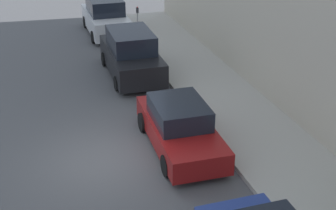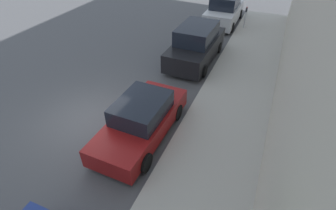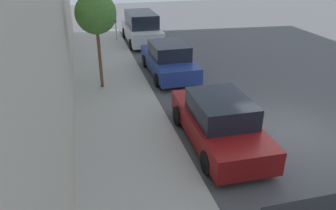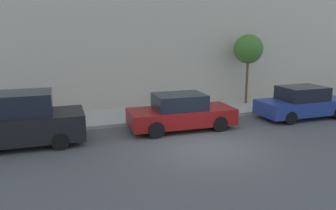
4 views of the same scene
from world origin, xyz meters
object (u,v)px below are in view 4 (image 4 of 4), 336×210
at_px(parked_sedan_second, 303,103).
at_px(parked_sedan_third, 181,113).
at_px(street_tree, 248,49).
at_px(parked_suv_fourth, 16,121).

xyz_separation_m(parked_sedan_second, parked_sedan_third, (0.10, 6.31, -0.00)).
height_order(parked_sedan_second, street_tree, street_tree).
distance_m(parked_sedan_second, street_tree, 4.20).
bearing_deg(parked_sedan_second, parked_sedan_third, 89.08).
height_order(parked_suv_fourth, street_tree, street_tree).
xyz_separation_m(parked_sedan_third, street_tree, (3.11, -5.17, 2.45)).
xyz_separation_m(parked_sedan_second, parked_suv_fourth, (0.04, 12.76, 0.21)).
bearing_deg(parked_sedan_third, parked_suv_fourth, 90.52).
bearing_deg(parked_suv_fourth, street_tree, -74.73).
relative_size(parked_sedan_second, parked_suv_fourth, 0.93).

